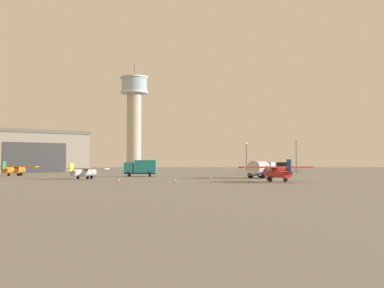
% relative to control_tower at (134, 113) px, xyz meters
% --- Properties ---
extents(ground_plane, '(400.00, 400.00, 0.00)m').
position_rel_control_tower_xyz_m(ground_plane, '(15.48, -77.87, -18.15)').
color(ground_plane, gray).
extents(control_tower, '(8.66, 8.66, 33.35)m').
position_rel_control_tower_xyz_m(control_tower, '(0.00, 0.00, 0.00)').
color(control_tower, '#B2AD9E').
rests_on(control_tower, ground_plane).
extents(hangar, '(37.68, 34.62, 11.81)m').
position_rel_control_tower_xyz_m(hangar, '(-30.40, -9.22, -12.23)').
color(hangar, gray).
rests_on(hangar, ground_plane).
extents(airplane_silver, '(8.61, 6.87, 2.65)m').
position_rel_control_tower_xyz_m(airplane_silver, '(-1.62, -67.57, -16.91)').
color(airplane_silver, '#B7BABF').
rests_on(airplane_silver, ground_plane).
extents(airplane_orange, '(9.90, 7.73, 2.92)m').
position_rel_control_tower_xyz_m(airplane_orange, '(-19.27, -49.35, -16.79)').
color(airplane_orange, orange).
rests_on(airplane_orange, ground_plane).
extents(airplane_red, '(10.71, 8.36, 3.16)m').
position_rel_control_tower_xyz_m(airplane_red, '(27.74, -79.45, -16.67)').
color(airplane_red, red).
rests_on(airplane_red, ground_plane).
extents(truck_box_teal, '(6.14, 3.35, 3.19)m').
position_rel_control_tower_xyz_m(truck_box_teal, '(6.65, -53.43, -16.38)').
color(truck_box_teal, '#38383D').
rests_on(truck_box_teal, ground_plane).
extents(truck_flatbed_black, '(4.49, 6.49, 2.77)m').
position_rel_control_tower_xyz_m(truck_flatbed_black, '(36.62, -42.34, -16.82)').
color(truck_flatbed_black, '#38383D').
rests_on(truck_flatbed_black, ground_plane).
extents(truck_fuel_tanker_silver, '(5.68, 7.10, 3.04)m').
position_rel_control_tower_xyz_m(truck_fuel_tanker_silver, '(28.32, -63.28, -16.43)').
color(truck_fuel_tanker_silver, '#38383D').
rests_on(truck_fuel_tanker_silver, ground_plane).
extents(light_post_west, '(0.44, 0.44, 8.98)m').
position_rel_control_tower_xyz_m(light_post_west, '(43.94, -26.13, -12.82)').
color(light_post_west, '#38383D').
rests_on(light_post_west, ground_plane).
extents(light_post_east, '(0.44, 0.44, 7.68)m').
position_rel_control_tower_xyz_m(light_post_east, '(30.46, -31.02, -13.51)').
color(light_post_east, '#38383D').
rests_on(light_post_east, ground_plane).
extents(traffic_cone_near_left, '(0.36, 0.36, 0.62)m').
position_rel_control_tower_xyz_m(traffic_cone_near_left, '(5.64, -79.27, -17.84)').
color(traffic_cone_near_left, black).
rests_on(traffic_cone_near_left, ground_plane).
extents(traffic_cone_near_right, '(0.36, 0.36, 0.54)m').
position_rel_control_tower_xyz_m(traffic_cone_near_right, '(19.06, -70.30, -17.88)').
color(traffic_cone_near_right, black).
rests_on(traffic_cone_near_right, ground_plane).
extents(traffic_cone_mid_apron, '(0.36, 0.36, 0.67)m').
position_rel_control_tower_xyz_m(traffic_cone_mid_apron, '(13.51, -80.38, -17.82)').
color(traffic_cone_mid_apron, black).
rests_on(traffic_cone_mid_apron, ground_plane).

